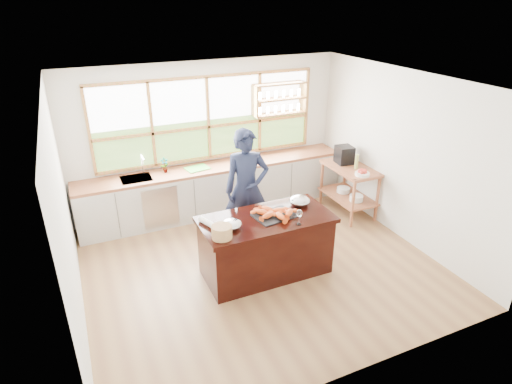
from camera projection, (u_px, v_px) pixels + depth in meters
ground_plane at (260, 264)px, 6.45m from camera, size 5.00×5.00×0.00m
room_shell at (247, 144)px, 6.14m from camera, size 5.02×4.52×2.71m
back_counter at (215, 189)px, 7.86m from camera, size 4.90×0.63×0.90m
right_shelf_unit at (349, 182)px, 7.74m from camera, size 0.62×1.10×0.90m
island at (266, 245)px, 6.09m from camera, size 1.85×0.90×0.90m
cook at (247, 189)px, 6.64m from camera, size 0.78×0.59×1.91m
potted_plant at (165, 165)px, 7.34m from camera, size 0.15×0.11×0.27m
cutting_board at (197, 168)px, 7.55m from camera, size 0.45×0.36×0.01m
espresso_machine at (344, 155)px, 7.74m from camera, size 0.31×0.33×0.32m
wine_bottle at (357, 161)px, 7.52m from camera, size 0.08×0.08×0.26m
fruit_bowl at (362, 173)px, 7.26m from camera, size 0.25×0.25×0.11m
slate_board at (274, 216)px, 5.94m from camera, size 0.60×0.48×0.02m
lobster_pile at (274, 213)px, 5.91m from camera, size 0.55×0.48×0.08m
mixing_bowl_left at (232, 224)px, 5.62m from camera, size 0.27×0.27×0.13m
mixing_bowl_right at (300, 201)px, 6.24m from camera, size 0.31×0.31×0.15m
wine_glass at (299, 214)px, 5.67m from camera, size 0.08×0.08×0.22m
wicker_basket at (222, 232)px, 5.39m from camera, size 0.26×0.26×0.17m
parchment_roll at (207, 222)px, 5.70m from camera, size 0.18×0.31×0.08m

